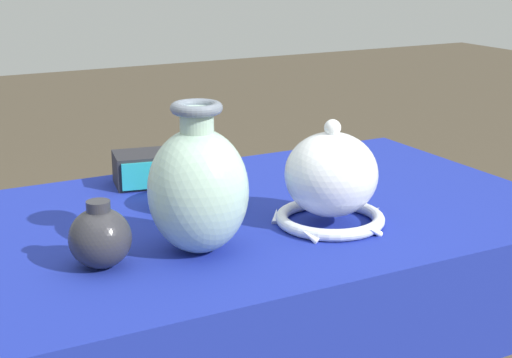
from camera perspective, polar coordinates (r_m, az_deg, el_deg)
display_table at (r=1.48m, az=-2.55°, el=-5.82°), size 1.30×0.72×0.79m
vase_tall_bulbous at (r=1.27m, az=-4.23°, el=-0.65°), size 0.16×0.16×0.25m
vase_dome_bell at (r=1.40m, az=5.48°, el=-0.20°), size 0.20×0.21×0.20m
mosaic_tile_box at (r=1.66m, az=-8.20°, el=0.72°), size 0.13×0.12×0.07m
pot_squat_teal at (r=1.50m, az=-4.56°, el=-1.06°), size 0.15×0.15×0.06m
jar_round_charcoal at (r=1.24m, az=-11.27°, el=-4.18°), size 0.10×0.10×0.11m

